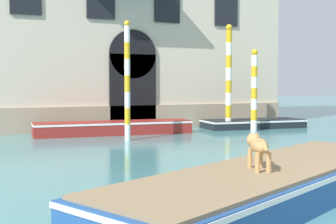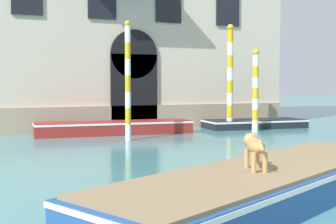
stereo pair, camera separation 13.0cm
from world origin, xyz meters
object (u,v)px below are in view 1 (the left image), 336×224
boat_moored_near_palazzo (114,127)px  boat_moored_far (253,123)px  mooring_pole_1 (254,90)px  mooring_pole_0 (229,77)px  dog_on_deck (258,146)px  mooring_pole_2 (127,80)px  boat_foreground (273,181)px

boat_moored_near_palazzo → boat_moored_far: boat_moored_near_palazzo is taller
boat_moored_near_palazzo → mooring_pole_1: bearing=-7.3°
boat_moored_far → mooring_pole_0: size_ratio=1.04×
dog_on_deck → mooring_pole_2: (0.94, 9.66, 1.17)m
dog_on_deck → mooring_pole_2: bearing=13.1°
boat_moored_far → mooring_pole_0: (-1.63, -0.45, 2.18)m
boat_moored_far → mooring_pole_1: bearing=-117.5°
boat_foreground → boat_moored_far: size_ratio=1.65×
boat_moored_near_palazzo → mooring_pole_1: 6.35m
boat_foreground → boat_moored_near_palazzo: size_ratio=1.24×
mooring_pole_0 → dog_on_deck: bearing=-118.9°
boat_moored_far → mooring_pole_2: 7.69m
mooring_pole_0 → mooring_pole_2: (-5.43, -1.86, -0.18)m
mooring_pole_1 → mooring_pole_2: mooring_pole_2 is taller
boat_foreground → mooring_pole_0: size_ratio=1.72×
boat_foreground → mooring_pole_2: 9.62m
mooring_pole_0 → mooring_pole_1: size_ratio=1.32×
boat_moored_far → mooring_pole_2: bearing=-156.5°
mooring_pole_0 → boat_moored_near_palazzo: bearing=176.0°
boat_foreground → mooring_pole_1: 12.40m
dog_on_deck → boat_moored_near_palazzo: size_ratio=0.14×
boat_foreground → mooring_pole_2: bearing=62.5°
boat_moored_near_palazzo → dog_on_deck: bearing=-90.6°
boat_foreground → boat_moored_far: 13.93m
boat_moored_far → mooring_pole_1: mooring_pole_1 is taller
mooring_pole_1 → boat_foreground: bearing=-122.5°
boat_foreground → mooring_pole_2: mooring_pole_2 is taller
boat_foreground → boat_moored_near_palazzo: 11.67m
dog_on_deck → boat_moored_far: (8.00, 11.97, -0.83)m
mooring_pole_0 → boat_foreground: bearing=-117.5°
mooring_pole_1 → mooring_pole_0: bearing=129.7°
dog_on_deck → mooring_pole_0: mooring_pole_0 is taller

